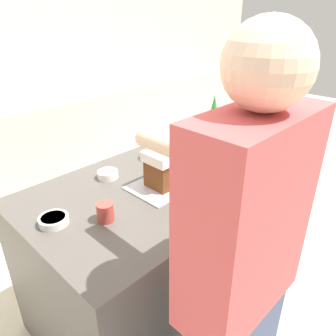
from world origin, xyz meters
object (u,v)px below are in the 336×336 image
(baking_tray, at_px, (166,184))
(gingerbread_house, at_px, (166,166))
(decorative_tree, at_px, (213,120))
(candy_bowl_near_tray_right, at_px, (215,152))
(candy_bowl_near_tray_left, at_px, (234,138))
(candy_bowl_far_left, at_px, (150,155))
(candy_bowl_behind_tray, at_px, (190,158))
(mug, at_px, (105,212))
(candy_bowl_far_right, at_px, (54,220))
(candy_bowl_front_corner, at_px, (188,140))
(candy_bowl_beside_tree, at_px, (108,174))
(person, at_px, (237,288))

(baking_tray, bearing_deg, gingerbread_house, 26.65)
(decorative_tree, bearing_deg, candy_bowl_near_tray_right, -137.81)
(candy_bowl_near_tray_right, relative_size, candy_bowl_near_tray_left, 1.35)
(candy_bowl_near_tray_left, bearing_deg, decorative_tree, 149.08)
(gingerbread_house, height_order, candy_bowl_far_left, gingerbread_house)
(candy_bowl_near_tray_left, bearing_deg, candy_bowl_far_left, 160.88)
(candy_bowl_behind_tray, bearing_deg, candy_bowl_far_left, 122.56)
(candy_bowl_near_tray_left, height_order, mug, mug)
(gingerbread_house, bearing_deg, decorative_tree, 15.87)
(decorative_tree, height_order, candy_bowl_near_tray_right, decorative_tree)
(baking_tray, height_order, candy_bowl_far_right, candy_bowl_far_right)
(gingerbread_house, bearing_deg, candy_bowl_far_right, 169.53)
(gingerbread_house, height_order, candy_bowl_front_corner, gingerbread_house)
(candy_bowl_far_right, xyz_separation_m, candy_bowl_near_tray_right, (1.06, -0.06, 0.01))
(decorative_tree, height_order, candy_bowl_behind_tray, decorative_tree)
(candy_bowl_front_corner, bearing_deg, mug, -160.64)
(candy_bowl_near_tray_right, bearing_deg, candy_bowl_front_corner, 82.45)
(gingerbread_house, bearing_deg, candy_bowl_front_corner, 29.59)
(candy_bowl_far_left, distance_m, mug, 0.67)
(baking_tray, distance_m, gingerbread_house, 0.10)
(decorative_tree, distance_m, candy_bowl_far_right, 1.22)
(baking_tray, bearing_deg, candy_bowl_far_right, 169.51)
(candy_bowl_front_corner, xyz_separation_m, mug, (-0.92, -0.32, 0.02))
(candy_bowl_near_tray_right, xyz_separation_m, candy_bowl_far_left, (-0.31, 0.26, -0.01))
(candy_bowl_behind_tray, relative_size, candy_bowl_near_tray_left, 1.31)
(candy_bowl_near_tray_right, bearing_deg, baking_tray, -174.82)
(candy_bowl_front_corner, distance_m, candy_bowl_near_tray_right, 0.25)
(candy_bowl_front_corner, bearing_deg, candy_bowl_far_left, 178.02)
(candy_bowl_beside_tree, bearing_deg, person, -100.41)
(gingerbread_house, bearing_deg, candy_bowl_behind_tray, 17.74)
(baking_tray, height_order, decorative_tree, decorative_tree)
(candy_bowl_behind_tray, bearing_deg, candy_bowl_beside_tree, 158.15)
(baking_tray, bearing_deg, candy_bowl_far_left, 60.72)
(decorative_tree, xyz_separation_m, candy_bowl_far_right, (-1.21, -0.07, -0.15))
(candy_bowl_behind_tray, bearing_deg, candy_bowl_near_tray_right, -16.59)
(decorative_tree, distance_m, mug, 1.07)
(person, bearing_deg, mug, 96.26)
(candy_bowl_far_right, distance_m, person, 0.81)
(baking_tray, height_order, candy_bowl_front_corner, candy_bowl_front_corner)
(baking_tray, bearing_deg, candy_bowl_front_corner, 29.59)
(decorative_tree, relative_size, candy_bowl_behind_tray, 2.69)
(candy_bowl_near_tray_right, bearing_deg, candy_bowl_near_tray_left, 10.10)
(baking_tray, relative_size, candy_bowl_front_corner, 2.71)
(candy_bowl_front_corner, distance_m, candy_bowl_behind_tray, 0.29)
(candy_bowl_beside_tree, xyz_separation_m, mug, (-0.24, -0.32, 0.02))
(baking_tray, xyz_separation_m, candy_bowl_far_right, (-0.58, 0.11, 0.02))
(mug, bearing_deg, candy_bowl_far_right, 141.11)
(candy_bowl_far_left, bearing_deg, baking_tray, -119.28)
(decorative_tree, distance_m, candy_bowl_near_tray_right, 0.25)
(candy_bowl_far_right, height_order, candy_bowl_behind_tray, candy_bowl_behind_tray)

